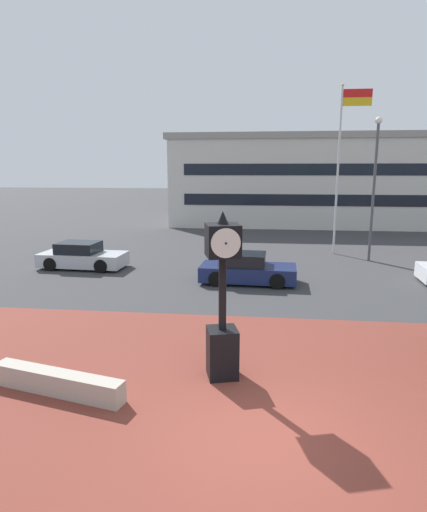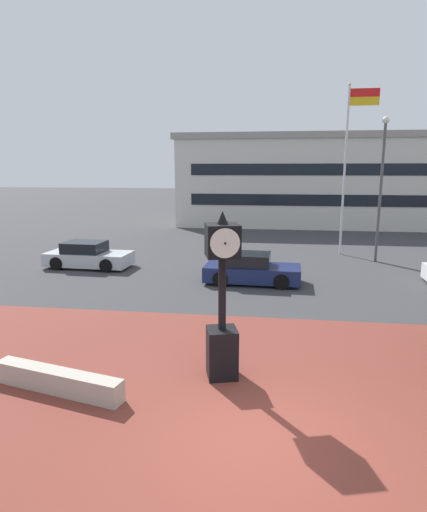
{
  "view_description": "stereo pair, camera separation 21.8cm",
  "coord_description": "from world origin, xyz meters",
  "px_view_note": "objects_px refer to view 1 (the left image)",
  "views": [
    {
      "loc": [
        -0.07,
        -7.05,
        4.8
      ],
      "look_at": [
        -1.16,
        2.54,
        2.83
      ],
      "focal_mm": 30.09,
      "sensor_mm": 36.0,
      "label": 1
    },
    {
      "loc": [
        0.14,
        -7.02,
        4.8
      ],
      "look_at": [
        -1.16,
        2.54,
        2.83
      ],
      "focal_mm": 30.09,
      "sensor_mm": 36.0,
      "label": 2
    }
  ],
  "objects_px": {
    "street_clock": "(222,304)",
    "street_lamp_post": "(375,176)",
    "car_street_mid": "(82,257)",
    "civic_building": "(326,179)",
    "flagpole_primary": "(341,158)",
    "car_street_far": "(247,270)"
  },
  "relations": [
    {
      "from": "street_clock",
      "to": "street_lamp_post",
      "type": "bearing_deg",
      "value": 49.39
    },
    {
      "from": "street_clock",
      "to": "street_lamp_post",
      "type": "xyz_separation_m",
      "value": [
        6.56,
        13.84,
        2.66
      ]
    },
    {
      "from": "car_street_mid",
      "to": "civic_building",
      "type": "distance_m",
      "value": 26.52
    },
    {
      "from": "flagpole_primary",
      "to": "street_lamp_post",
      "type": "bearing_deg",
      "value": -50.71
    },
    {
      "from": "street_lamp_post",
      "to": "civic_building",
      "type": "bearing_deg",
      "value": 89.5
    },
    {
      "from": "civic_building",
      "to": "street_lamp_post",
      "type": "bearing_deg",
      "value": -90.5
    },
    {
      "from": "street_lamp_post",
      "to": "car_street_mid",
      "type": "bearing_deg",
      "value": -166.76
    },
    {
      "from": "car_street_mid",
      "to": "street_lamp_post",
      "type": "relative_size",
      "value": 0.57
    },
    {
      "from": "car_street_far",
      "to": "street_lamp_post",
      "type": "distance_m",
      "value": 9.09
    },
    {
      "from": "street_clock",
      "to": "civic_building",
      "type": "relative_size",
      "value": 0.14
    },
    {
      "from": "civic_building",
      "to": "street_clock",
      "type": "bearing_deg",
      "value": -101.74
    },
    {
      "from": "civic_building",
      "to": "street_lamp_post",
      "type": "distance_m",
      "value": 18.51
    },
    {
      "from": "car_street_far",
      "to": "street_lamp_post",
      "type": "bearing_deg",
      "value": 132.61
    },
    {
      "from": "flagpole_primary",
      "to": "car_street_mid",
      "type": "bearing_deg",
      "value": -158.5
    },
    {
      "from": "street_lamp_post",
      "to": "flagpole_primary",
      "type": "bearing_deg",
      "value": 129.29
    },
    {
      "from": "car_street_far",
      "to": "civic_building",
      "type": "relative_size",
      "value": 0.15
    },
    {
      "from": "street_clock",
      "to": "civic_building",
      "type": "distance_m",
      "value": 33.09
    },
    {
      "from": "street_clock",
      "to": "street_lamp_post",
      "type": "relative_size",
      "value": 0.53
    },
    {
      "from": "street_clock",
      "to": "car_street_mid",
      "type": "height_order",
      "value": "street_clock"
    },
    {
      "from": "car_street_far",
      "to": "civic_building",
      "type": "xyz_separation_m",
      "value": [
        6.46,
        23.78,
        3.25
      ]
    },
    {
      "from": "street_clock",
      "to": "street_lamp_post",
      "type": "distance_m",
      "value": 15.55
    },
    {
      "from": "car_street_mid",
      "to": "street_lamp_post",
      "type": "distance_m",
      "value": 15.34
    }
  ]
}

